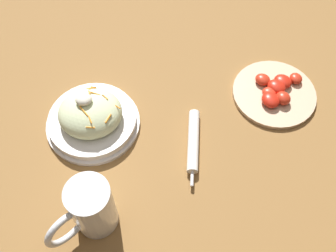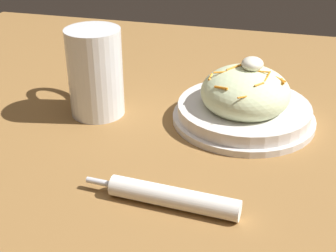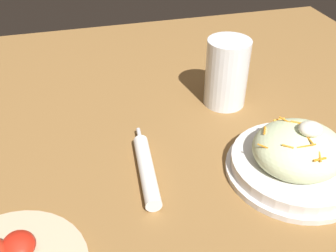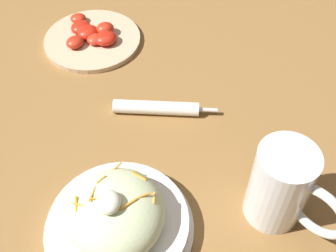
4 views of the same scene
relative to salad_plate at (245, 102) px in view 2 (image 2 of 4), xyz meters
name	(u,v)px [view 2 (image 2 of 4)]	position (x,y,z in m)	size (l,w,h in m)	color
ground_plane	(189,191)	(0.21, -0.05, -0.04)	(1.43, 1.43, 0.00)	olive
salad_plate	(245,102)	(0.00, 0.00, 0.00)	(0.23, 0.23, 0.11)	silver
beer_mug	(95,77)	(0.03, -0.25, 0.03)	(0.13, 0.13, 0.15)	white
napkin_roll	(172,197)	(0.25, -0.06, -0.02)	(0.04, 0.20, 0.03)	white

